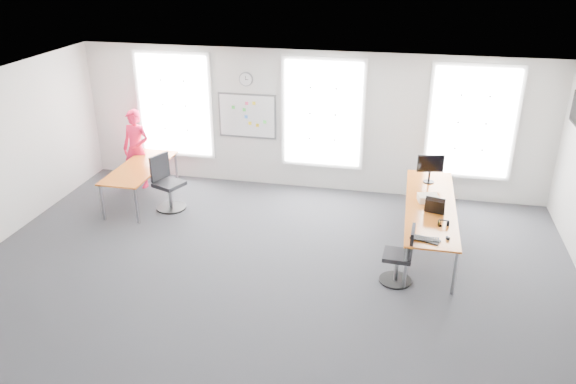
% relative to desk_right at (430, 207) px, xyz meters
% --- Properties ---
extents(floor, '(10.00, 10.00, 0.00)m').
position_rel_desk_right_xyz_m(floor, '(-2.56, -1.90, -0.73)').
color(floor, '#26262B').
rests_on(floor, ground).
extents(ceiling, '(10.00, 10.00, 0.00)m').
position_rel_desk_right_xyz_m(ceiling, '(-2.56, -1.90, 2.27)').
color(ceiling, white).
rests_on(ceiling, ground).
extents(wall_back, '(10.00, 0.00, 10.00)m').
position_rel_desk_right_xyz_m(wall_back, '(-2.56, 2.10, 0.77)').
color(wall_back, silver).
rests_on(wall_back, ground).
extents(window_left, '(1.60, 0.06, 2.20)m').
position_rel_desk_right_xyz_m(window_left, '(-5.56, 2.07, 0.97)').
color(window_left, silver).
rests_on(window_left, wall_back).
extents(window_mid, '(1.60, 0.06, 2.20)m').
position_rel_desk_right_xyz_m(window_mid, '(-2.26, 2.07, 0.97)').
color(window_mid, silver).
rests_on(window_mid, wall_back).
extents(window_right, '(1.60, 0.06, 2.20)m').
position_rel_desk_right_xyz_m(window_right, '(0.74, 2.07, 0.97)').
color(window_right, silver).
rests_on(window_right, wall_back).
extents(desk_right, '(0.86, 3.21, 0.78)m').
position_rel_desk_right_xyz_m(desk_right, '(0.00, 0.00, 0.00)').
color(desk_right, '#AF5F19').
rests_on(desk_right, ground).
extents(desk_left, '(0.84, 2.10, 0.77)m').
position_rel_desk_right_xyz_m(desk_left, '(-5.82, 0.65, -0.03)').
color(desk_left, '#AF5F19').
rests_on(desk_left, ground).
extents(chair_right, '(0.52, 0.52, 0.98)m').
position_rel_desk_right_xyz_m(chair_right, '(-0.44, -1.37, -0.30)').
color(chair_right, black).
rests_on(chair_right, ground).
extents(chair_left, '(0.66, 0.66, 1.12)m').
position_rel_desk_right_xyz_m(chair_left, '(-5.15, 0.44, -0.24)').
color(chair_left, black).
rests_on(chair_left, ground).
extents(person, '(0.68, 0.49, 1.74)m').
position_rel_desk_right_xyz_m(person, '(-6.22, 1.36, 0.14)').
color(person, '#E31540').
rests_on(person, ground).
extents(whiteboard, '(1.20, 0.03, 0.90)m').
position_rel_desk_right_xyz_m(whiteboard, '(-3.91, 2.07, 0.82)').
color(whiteboard, white).
rests_on(whiteboard, wall_back).
extents(wall_clock, '(0.30, 0.04, 0.30)m').
position_rel_desk_right_xyz_m(wall_clock, '(-3.91, 2.07, 1.62)').
color(wall_clock, gray).
rests_on(wall_clock, wall_back).
extents(keyboard, '(0.48, 0.30, 0.02)m').
position_rel_desk_right_xyz_m(keyboard, '(-0.11, -1.33, 0.06)').
color(keyboard, black).
rests_on(keyboard, desk_right).
extents(mouse, '(0.08, 0.12, 0.05)m').
position_rel_desk_right_xyz_m(mouse, '(0.23, -1.24, 0.07)').
color(mouse, black).
rests_on(mouse, desk_right).
extents(lens_cap, '(0.06, 0.06, 0.01)m').
position_rel_desk_right_xyz_m(lens_cap, '(0.13, -0.81, 0.05)').
color(lens_cap, black).
rests_on(lens_cap, desk_right).
extents(headphones, '(0.18, 0.09, 0.10)m').
position_rel_desk_right_xyz_m(headphones, '(0.18, -0.77, 0.10)').
color(headphones, black).
rests_on(headphones, desk_right).
extents(laptop_sleeve, '(0.34, 0.25, 0.27)m').
position_rel_desk_right_xyz_m(laptop_sleeve, '(0.05, -0.35, 0.18)').
color(laptop_sleeve, black).
rests_on(laptop_sleeve, desk_right).
extents(paper_stack, '(0.39, 0.32, 0.12)m').
position_rel_desk_right_xyz_m(paper_stack, '(-0.05, 0.13, 0.11)').
color(paper_stack, beige).
rests_on(paper_stack, desk_right).
extents(monitor, '(0.50, 0.20, 0.56)m').
position_rel_desk_right_xyz_m(monitor, '(-0.02, 1.00, 0.39)').
color(monitor, black).
rests_on(monitor, desk_right).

